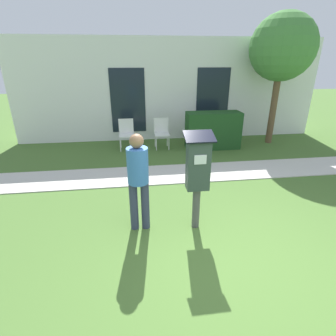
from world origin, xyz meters
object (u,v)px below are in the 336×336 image
Objects in this scene: outdoor_chair_right at (193,127)px; outdoor_chair_left at (126,132)px; person_standing at (138,176)px; outdoor_chair_middle at (161,131)px; parking_meter at (198,170)px.

outdoor_chair_left is at bearing -151.18° from outdoor_chair_right.
outdoor_chair_middle is (0.81, 4.14, -0.40)m from person_standing.
person_standing is at bearing -89.84° from outdoor_chair_left.
outdoor_chair_middle and outdoor_chair_right have the same top height.
outdoor_chair_right is (0.97, 4.57, -0.49)m from parking_meter.
outdoor_chair_middle is (1.06, -0.03, 0.00)m from outdoor_chair_left.
outdoor_chair_middle is at bearing -141.67° from outdoor_chair_right.
outdoor_chair_right is (1.06, 0.35, 0.00)m from outdoor_chair_middle.
parking_meter reaches higher than outdoor_chair_middle.
person_standing reaches higher than outdoor_chair_right.
outdoor_chair_right is at bearing 28.69° from outdoor_chair_middle.
outdoor_chair_right is at bearing 95.87° from person_standing.
outdoor_chair_left is (-0.26, 4.16, -0.40)m from person_standing.
outdoor_chair_left is 1.06m from outdoor_chair_middle.
person_standing is at bearing 174.74° from parking_meter.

